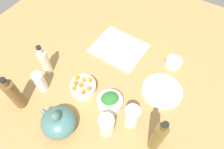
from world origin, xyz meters
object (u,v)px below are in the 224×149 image
object	(u,v)px
bowl_greens	(110,103)
teapot	(58,122)
bottle_2	(14,94)
bowl_small_side	(173,63)
bottle_0	(45,62)
drinking_glass_2	(132,117)
plate_tofu	(162,91)
drinking_glass_1	(106,125)
drinking_glass_0	(40,82)
bottle_1	(158,137)
cutting_board	(119,48)
bowl_carrots	(83,87)

from	to	relation	value
bowl_greens	teapot	bearing A→B (deg)	56.37
bottle_2	bowl_small_side	bearing A→B (deg)	-131.30
bottle_0	drinking_glass_2	bearing A→B (deg)	177.77
bottle_0	plate_tofu	bearing A→B (deg)	-160.44
drinking_glass_1	drinking_glass_2	bearing A→B (deg)	-129.26
drinking_glass_0	drinking_glass_2	world-z (taller)	drinking_glass_2
bottle_1	drinking_glass_0	distance (cm)	63.20
bowl_greens	drinking_glass_0	bearing A→B (deg)	15.65
bowl_greens	bowl_small_side	size ratio (longest dim) A/B	1.37
plate_tofu	bowl_small_side	bearing A→B (deg)	-84.70
plate_tofu	drinking_glass_1	xyz separation A→B (cm)	(13.78, 32.90, 5.75)
bottle_1	drinking_glass_2	world-z (taller)	bottle_1
bottle_2	drinking_glass_0	world-z (taller)	bottle_2
bottle_2	drinking_glass_2	world-z (taller)	bottle_2
drinking_glass_0	drinking_glass_2	xyz separation A→B (cm)	(-49.02, -7.94, 0.31)
bottle_1	bottle_2	world-z (taller)	bottle_1
bowl_greens	drinking_glass_0	size ratio (longest dim) A/B	1.03
bowl_greens	teapot	world-z (taller)	teapot
bowl_greens	drinking_glass_2	size ratio (longest dim) A/B	0.98
bowl_greens	bottle_1	bearing A→B (deg)	166.78
plate_tofu	bowl_greens	bearing A→B (deg)	47.99
bottle_2	bottle_0	bearing A→B (deg)	-84.70
bottle_0	drinking_glass_0	world-z (taller)	bottle_0
cutting_board	drinking_glass_1	bearing A→B (deg)	114.03
plate_tofu	cutting_board	bearing A→B (deg)	-21.69
bowl_greens	drinking_glass_1	size ratio (longest dim) A/B	1.01
bowl_carrots	bottle_1	distance (cm)	44.83
bowl_greens	teapot	size ratio (longest dim) A/B	0.71
bottle_2	drinking_glass_2	size ratio (longest dim) A/B	1.78
drinking_glass_0	teapot	bearing A→B (deg)	151.93
plate_tofu	bottle_2	bearing A→B (deg)	37.23
cutting_board	plate_tofu	world-z (taller)	plate_tofu
bowl_small_side	drinking_glass_2	bearing A→B (deg)	84.44
plate_tofu	bottle_0	xyz separation A→B (cm)	(60.09, 21.35, 7.80)
bottle_1	bottle_2	xyz separation A→B (cm)	(65.78, 16.37, -1.50)
drinking_glass_1	cutting_board	bearing A→B (deg)	-65.97
plate_tofu	drinking_glass_1	distance (cm)	36.13
bowl_small_side	bottle_1	world-z (taller)	bottle_1
cutting_board	drinking_glass_2	size ratio (longest dim) A/B	2.31
bottle_0	bottle_2	world-z (taller)	bottle_2
bowl_small_side	drinking_glass_1	xyz separation A→B (cm)	(11.94, 52.74, 4.59)
teapot	bowl_greens	bearing A→B (deg)	-123.63
drinking_glass_0	drinking_glass_1	world-z (taller)	drinking_glass_1
bowl_greens	drinking_glass_2	distance (cm)	13.80
plate_tofu	bottle_0	world-z (taller)	bottle_0
plate_tofu	bottle_2	size ratio (longest dim) A/B	0.93
cutting_board	teapot	xyz separation A→B (cm)	(-1.03, 56.62, 4.82)
bowl_carrots	bowl_small_side	distance (cm)	53.20
bowl_greens	bowl_carrots	size ratio (longest dim) A/B	0.96
bottle_2	drinking_glass_0	distance (cm)	13.54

